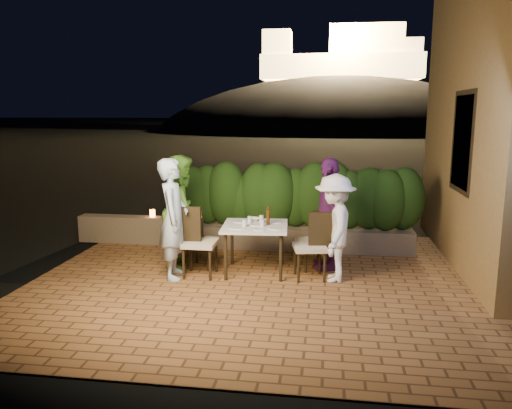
% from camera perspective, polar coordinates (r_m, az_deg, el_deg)
% --- Properties ---
extents(ground, '(400.00, 400.00, 0.00)m').
position_cam_1_polar(ground, '(7.00, 1.36, -10.12)').
color(ground, black).
rests_on(ground, ground).
extents(terrace_floor, '(7.00, 6.00, 0.15)m').
position_cam_1_polar(terrace_floor, '(7.48, 1.83, -9.18)').
color(terrace_floor, brown).
rests_on(terrace_floor, ground).
extents(building_wall, '(1.60, 5.00, 5.00)m').
position_cam_1_polar(building_wall, '(8.96, 27.05, 9.74)').
color(building_wall, '#9E783E').
rests_on(building_wall, ground).
extents(window_pane, '(0.08, 1.00, 1.40)m').
position_cam_1_polar(window_pane, '(8.27, 22.70, 6.62)').
color(window_pane, black).
rests_on(window_pane, building_wall).
extents(window_frame, '(0.06, 1.15, 1.55)m').
position_cam_1_polar(window_frame, '(8.27, 22.63, 6.62)').
color(window_frame, black).
rests_on(window_frame, building_wall).
extents(planter, '(4.20, 0.55, 0.40)m').
position_cam_1_polar(planter, '(9.10, 4.37, -3.80)').
color(planter, brown).
rests_on(planter, ground).
extents(hedge, '(4.00, 0.70, 1.10)m').
position_cam_1_polar(hedge, '(8.95, 4.44, 0.86)').
color(hedge, '#1A370E').
rests_on(hedge, planter).
extents(parapet, '(2.20, 0.30, 0.50)m').
position_cam_1_polar(parapet, '(9.75, -13.51, -2.79)').
color(parapet, brown).
rests_on(parapet, ground).
extents(hill, '(52.00, 40.00, 22.00)m').
position_cam_1_polar(hill, '(66.82, 9.32, 4.86)').
color(hill, black).
rests_on(hill, ground).
extents(fortress, '(26.00, 8.00, 8.00)m').
position_cam_1_polar(fortress, '(67.00, 9.71, 17.29)').
color(fortress, '#FFCC7A').
rests_on(fortress, hill).
extents(dining_table, '(1.05, 1.05, 0.75)m').
position_cam_1_polar(dining_table, '(7.71, -0.11, -5.08)').
color(dining_table, white).
rests_on(dining_table, ground).
extents(plate_nw, '(0.24, 0.24, 0.01)m').
position_cam_1_polar(plate_nw, '(7.41, -2.13, -2.66)').
color(plate_nw, white).
rests_on(plate_nw, dining_table).
extents(plate_sw, '(0.23, 0.23, 0.01)m').
position_cam_1_polar(plate_sw, '(7.83, -1.77, -1.95)').
color(plate_sw, white).
rests_on(plate_sw, dining_table).
extents(plate_ne, '(0.21, 0.21, 0.01)m').
position_cam_1_polar(plate_ne, '(7.37, 2.24, -2.74)').
color(plate_ne, white).
rests_on(plate_ne, dining_table).
extents(plate_se, '(0.21, 0.21, 0.01)m').
position_cam_1_polar(plate_se, '(7.81, 2.23, -1.98)').
color(plate_se, white).
rests_on(plate_se, dining_table).
extents(plate_centre, '(0.22, 0.22, 0.01)m').
position_cam_1_polar(plate_centre, '(7.61, 0.01, -2.31)').
color(plate_centre, white).
rests_on(plate_centre, dining_table).
extents(plate_front, '(0.19, 0.19, 0.01)m').
position_cam_1_polar(plate_front, '(7.32, 0.39, -2.84)').
color(plate_front, white).
rests_on(plate_front, dining_table).
extents(glass_nw, '(0.07, 0.07, 0.11)m').
position_cam_1_polar(glass_nw, '(7.48, -1.34, -2.15)').
color(glass_nw, silver).
rests_on(glass_nw, dining_table).
extents(glass_sw, '(0.06, 0.06, 0.11)m').
position_cam_1_polar(glass_sw, '(7.75, -0.74, -1.73)').
color(glass_sw, silver).
rests_on(glass_sw, dining_table).
extents(glass_ne, '(0.06, 0.06, 0.11)m').
position_cam_1_polar(glass_ne, '(7.49, 0.70, -2.14)').
color(glass_ne, silver).
rests_on(glass_ne, dining_table).
extents(glass_se, '(0.07, 0.07, 0.12)m').
position_cam_1_polar(glass_se, '(7.74, 0.63, -1.68)').
color(glass_se, silver).
rests_on(glass_se, dining_table).
extents(beer_bottle, '(0.06, 0.06, 0.30)m').
position_cam_1_polar(beer_bottle, '(7.60, 1.39, -1.22)').
color(beer_bottle, '#49250C').
rests_on(beer_bottle, dining_table).
extents(bowl, '(0.23, 0.23, 0.05)m').
position_cam_1_polar(bowl, '(7.91, -0.23, -1.70)').
color(bowl, white).
rests_on(bowl, dining_table).
extents(chair_left_front, '(0.49, 0.49, 1.06)m').
position_cam_1_polar(chair_left_front, '(7.55, -6.45, -4.24)').
color(chair_left_front, black).
rests_on(chair_left_front, ground).
extents(chair_left_back, '(0.49, 0.49, 0.91)m').
position_cam_1_polar(chair_left_back, '(7.99, -6.20, -3.96)').
color(chair_left_back, black).
rests_on(chair_left_back, ground).
extents(chair_right_front, '(0.55, 0.55, 1.00)m').
position_cam_1_polar(chair_right_front, '(7.43, 6.17, -4.71)').
color(chair_right_front, black).
rests_on(chair_right_front, ground).
extents(chair_right_back, '(0.57, 0.57, 0.93)m').
position_cam_1_polar(chair_right_back, '(7.92, 6.45, -4.03)').
color(chair_right_back, black).
rests_on(chair_right_back, ground).
extents(diner_blue, '(0.52, 0.71, 1.79)m').
position_cam_1_polar(diner_blue, '(7.45, -9.41, -1.63)').
color(diner_blue, silver).
rests_on(diner_blue, ground).
extents(diner_green, '(0.77, 0.94, 1.79)m').
position_cam_1_polar(diner_green, '(8.05, -8.38, -0.71)').
color(diner_green, '#68B739').
rests_on(diner_green, ground).
extents(diner_white, '(0.61, 1.03, 1.58)m').
position_cam_1_polar(diner_white, '(7.34, 8.97, -2.67)').
color(diner_white, white).
rests_on(diner_white, ground).
extents(diner_purple, '(0.58, 1.09, 1.77)m').
position_cam_1_polar(diner_purple, '(7.88, 8.33, -1.03)').
color(diner_purple, '#66236B').
rests_on(diner_purple, ground).
extents(parapet_lamp, '(0.10, 0.10, 0.14)m').
position_cam_1_polar(parapet_lamp, '(9.57, -11.76, -1.01)').
color(parapet_lamp, orange).
rests_on(parapet_lamp, parapet).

